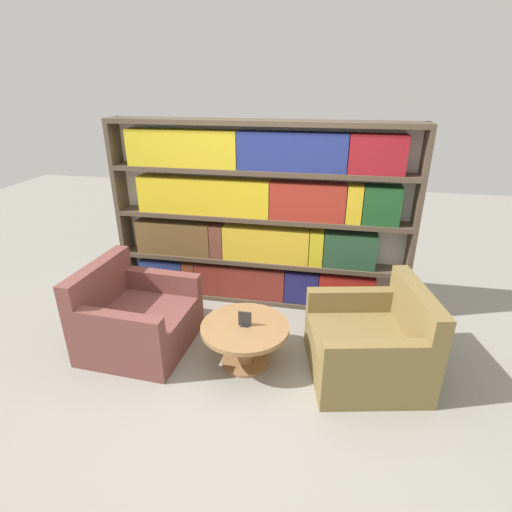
{
  "coord_description": "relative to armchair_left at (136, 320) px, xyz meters",
  "views": [
    {
      "loc": [
        0.75,
        -2.63,
        2.36
      ],
      "look_at": [
        0.09,
        0.76,
        0.85
      ],
      "focal_mm": 28.0,
      "sensor_mm": 36.0,
      "label": 1
    }
  ],
  "objects": [
    {
      "name": "coffee_table",
      "position": [
        1.09,
        -0.08,
        0.01
      ],
      "size": [
        0.78,
        0.78,
        0.4
      ],
      "color": "olive",
      "rests_on": "ground_plane"
    },
    {
      "name": "ground_plane",
      "position": [
        1.0,
        -0.33,
        -0.28
      ],
      "size": [
        14.0,
        14.0,
        0.0
      ],
      "primitive_type": "plane",
      "color": "gray"
    },
    {
      "name": "table_sign",
      "position": [
        1.09,
        -0.08,
        0.18
      ],
      "size": [
        0.12,
        0.06,
        0.14
      ],
      "color": "black",
      "rests_on": "coffee_table"
    },
    {
      "name": "armchair_right",
      "position": [
        2.17,
        0.01,
        0.0
      ],
      "size": [
        1.09,
        1.11,
        0.82
      ],
      "rotation": [
        0.0,
        0.0,
        -1.36
      ],
      "color": "olive",
      "rests_on": "ground_plane"
    },
    {
      "name": "bookshelf",
      "position": [
        0.98,
        1.1,
        0.72
      ],
      "size": [
        3.23,
        0.3,
        2.01
      ],
      "color": "silver",
      "rests_on": "ground_plane"
    },
    {
      "name": "armchair_left",
      "position": [
        0.0,
        0.0,
        0.0
      ],
      "size": [
        0.96,
        0.99,
        0.82
      ],
      "rotation": [
        0.0,
        0.0,
        1.52
      ],
      "color": "brown",
      "rests_on": "ground_plane"
    }
  ]
}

